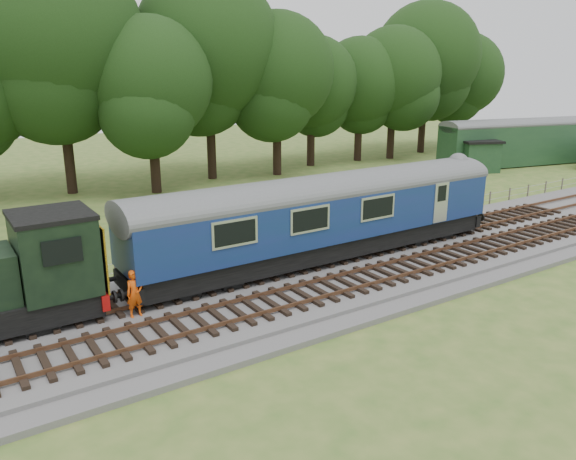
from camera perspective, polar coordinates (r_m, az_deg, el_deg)
ground at (r=24.09m, az=4.84°, el=-4.80°), size 120.00×120.00×0.00m
ballast at (r=24.03m, az=4.85°, el=-4.41°), size 70.00×7.00×0.35m
track_north at (r=24.99m, az=2.88°, el=-2.96°), size 67.20×2.40×0.21m
track_south at (r=22.79m, az=7.35°, el=-5.01°), size 67.20×2.40×0.21m
fence at (r=27.55m, az=-0.94°, el=-2.00°), size 64.00×0.12×1.00m
tree_line at (r=42.87m, az=-13.62°, el=4.19°), size 70.00×8.00×18.00m
dmu_railcar at (r=24.61m, az=3.77°, el=2.05°), size 18.05×2.86×3.88m
worker at (r=19.97m, az=-15.28°, el=-6.25°), size 0.63×0.44×1.67m
parked_coach at (r=55.40m, az=22.60°, el=8.48°), size 16.32×6.19×4.11m
shed at (r=51.01m, az=18.60°, el=7.23°), size 4.32×4.32×2.69m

